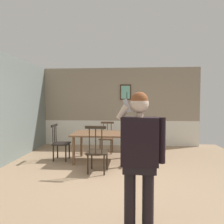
# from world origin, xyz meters

# --- Properties ---
(ground_plane) EXTENTS (7.02, 7.02, 0.00)m
(ground_plane) POSITION_xyz_m (0.00, 0.00, 0.00)
(ground_plane) COLOR #9E7F60
(room_back_partition) EXTENTS (5.60, 0.17, 2.78)m
(room_back_partition) POSITION_xyz_m (0.00, 3.20, 1.34)
(room_back_partition) COLOR gray
(room_back_partition) RESTS_ON ground_plane
(dining_table) EXTENTS (1.57, 1.03, 0.75)m
(dining_table) POSITION_xyz_m (-0.38, 1.17, 0.66)
(dining_table) COLOR brown
(dining_table) RESTS_ON ground_plane
(chair_near_window) EXTENTS (0.42, 0.42, 0.97)m
(chair_near_window) POSITION_xyz_m (-1.54, 1.19, 0.47)
(chair_near_window) COLOR black
(chair_near_window) RESTS_ON ground_plane
(chair_by_doorway) EXTENTS (0.44, 0.44, 0.95)m
(chair_by_doorway) POSITION_xyz_m (-0.36, 2.06, 0.46)
(chair_by_doorway) COLOR #513823
(chair_by_doorway) RESTS_ON ground_plane
(chair_at_table_head) EXTENTS (0.46, 0.46, 1.04)m
(chair_at_table_head) POSITION_xyz_m (0.78, 1.15, 0.49)
(chair_at_table_head) COLOR #513823
(chair_at_table_head) RESTS_ON ground_plane
(chair_opposite_corner) EXTENTS (0.48, 0.48, 1.06)m
(chair_opposite_corner) POSITION_xyz_m (-0.40, 0.28, 0.49)
(chair_opposite_corner) COLOR #2D2319
(chair_opposite_corner) RESTS_ON ground_plane
(person_figure) EXTENTS (0.60, 0.25, 1.69)m
(person_figure) POSITION_xyz_m (0.41, -1.68, 0.98)
(person_figure) COLOR black
(person_figure) RESTS_ON ground_plane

